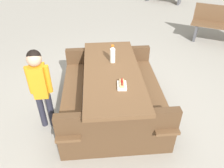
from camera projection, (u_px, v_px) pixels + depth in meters
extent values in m
plane|color=gray|center=(112.00, 111.00, 3.39)|extent=(30.00, 30.00, 0.00)
cube|color=brown|center=(112.00, 72.00, 2.96)|extent=(1.87, 0.93, 0.05)
cube|color=brown|center=(150.00, 87.00, 3.18)|extent=(1.82, 0.46, 0.04)
cube|color=brown|center=(73.00, 91.00, 3.10)|extent=(1.82, 0.46, 0.04)
cube|color=#4D3520|center=(118.00, 135.00, 2.55)|extent=(0.24, 1.40, 0.70)
cube|color=#4D3520|center=(108.00, 66.00, 3.81)|extent=(0.24, 1.40, 0.70)
cylinder|color=silver|center=(113.00, 56.00, 3.08)|extent=(0.07, 0.07, 0.21)
cone|color=silver|center=(113.00, 48.00, 3.01)|extent=(0.07, 0.07, 0.04)
cylinder|color=orange|center=(113.00, 46.00, 2.99)|extent=(0.04, 0.04, 0.02)
cube|color=white|center=(122.00, 86.00, 2.64)|extent=(0.20, 0.14, 0.03)
cube|color=#D8B272|center=(122.00, 83.00, 2.62)|extent=(0.16, 0.08, 0.04)
cylinder|color=maroon|center=(122.00, 82.00, 2.61)|extent=(0.14, 0.05, 0.03)
ellipsoid|color=maroon|center=(122.00, 81.00, 2.60)|extent=(0.07, 0.04, 0.01)
cylinder|color=#262633|center=(51.00, 110.00, 3.02)|extent=(0.08, 0.08, 0.54)
cylinder|color=#262633|center=(42.00, 111.00, 3.01)|extent=(0.08, 0.08, 0.54)
cube|color=orange|center=(39.00, 81.00, 2.72)|extent=(0.18, 0.19, 0.45)
cylinder|color=orange|center=(48.00, 79.00, 2.72)|extent=(0.07, 0.07, 0.38)
cylinder|color=orange|center=(30.00, 80.00, 2.70)|extent=(0.07, 0.07, 0.38)
sphere|color=tan|center=(34.00, 59.00, 2.54)|extent=(0.18, 0.18, 0.18)
sphere|color=black|center=(34.00, 57.00, 2.54)|extent=(0.17, 0.17, 0.17)
cube|color=#4C4C51|center=(196.00, 32.00, 5.46)|extent=(0.33, 0.26, 0.41)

